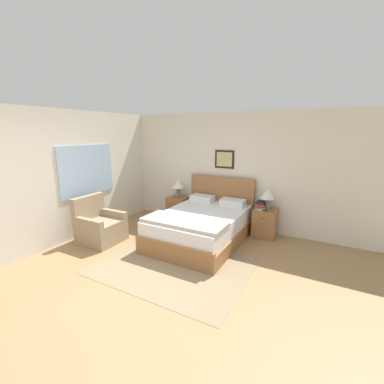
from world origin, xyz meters
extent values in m
plane|color=#99754C|center=(0.00, 0.00, 0.00)|extent=(16.00, 16.00, 0.00)
cube|color=silver|center=(0.00, 3.04, 1.30)|extent=(7.14, 0.06, 2.60)
cube|color=black|center=(0.02, 3.00, 1.56)|extent=(0.45, 0.02, 0.41)
cube|color=tan|center=(0.02, 2.98, 1.56)|extent=(0.37, 0.00, 0.32)
cube|color=silver|center=(-2.40, 1.51, 1.30)|extent=(0.06, 5.41, 2.60)
cube|color=#9EBCDB|center=(-2.36, 1.18, 1.38)|extent=(0.02, 1.34, 1.05)
cube|color=#897556|center=(0.04, 0.79, 0.00)|extent=(2.45, 1.93, 0.01)
cube|color=#936038|center=(-0.01, 1.87, 0.14)|extent=(1.54, 2.15, 0.28)
cube|color=#936038|center=(-0.01, 0.83, 0.32)|extent=(1.54, 0.06, 0.08)
cube|color=silver|center=(-0.01, 1.87, 0.44)|extent=(1.48, 2.07, 0.32)
cube|color=#936038|center=(-0.01, 2.92, 0.88)|extent=(1.54, 0.06, 0.57)
cube|color=#B2A893|center=(-0.01, 1.20, 0.63)|extent=(1.51, 0.60, 0.06)
cube|color=silver|center=(-0.38, 2.69, 0.67)|extent=(0.52, 0.32, 0.14)
cube|color=silver|center=(0.36, 2.69, 0.67)|extent=(0.52, 0.32, 0.14)
cube|color=#998466|center=(-1.76, 0.90, 0.22)|extent=(0.77, 0.75, 0.44)
cube|color=#998466|center=(-2.07, 0.89, 0.68)|extent=(0.13, 0.74, 0.48)
cube|color=#998466|center=(-1.76, 1.22, 0.51)|extent=(0.76, 0.11, 0.14)
cube|color=#998466|center=(-1.75, 0.58, 0.51)|extent=(0.76, 0.11, 0.14)
cube|color=#936038|center=(-1.08, 2.75, 0.30)|extent=(0.46, 0.43, 0.60)
sphere|color=#332D28|center=(-1.08, 2.52, 0.47)|extent=(0.02, 0.02, 0.02)
cube|color=#936038|center=(1.07, 2.75, 0.30)|extent=(0.46, 0.43, 0.60)
sphere|color=#332D28|center=(1.07, 2.52, 0.47)|extent=(0.02, 0.02, 0.02)
cylinder|color=slate|center=(-1.08, 2.76, 0.69)|extent=(0.11, 0.11, 0.18)
cylinder|color=slate|center=(-1.08, 2.76, 0.81)|extent=(0.02, 0.02, 0.06)
cone|color=silver|center=(-1.08, 2.76, 0.94)|extent=(0.31, 0.31, 0.21)
cylinder|color=slate|center=(1.08, 2.76, 0.69)|extent=(0.11, 0.11, 0.18)
cylinder|color=slate|center=(1.08, 2.76, 0.81)|extent=(0.02, 0.02, 0.06)
cone|color=silver|center=(1.08, 2.76, 0.94)|extent=(0.31, 0.31, 0.21)
cube|color=beige|center=(0.96, 2.70, 0.62)|extent=(0.17, 0.25, 0.04)
cube|color=#4C7551|center=(0.96, 2.70, 0.65)|extent=(0.25, 0.28, 0.03)
cube|color=#B7332D|center=(0.96, 2.70, 0.68)|extent=(0.17, 0.22, 0.03)
cube|color=#B7332D|center=(0.96, 2.70, 0.71)|extent=(0.20, 0.28, 0.03)
cube|color=#232328|center=(0.96, 2.70, 0.75)|extent=(0.17, 0.22, 0.04)
camera|label=1|loc=(2.18, -2.48, 2.18)|focal=24.00mm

